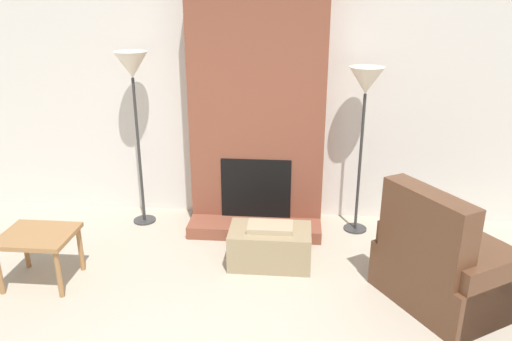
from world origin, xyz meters
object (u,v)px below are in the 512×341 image
floor_lamp_left (132,74)px  armchair (448,268)px  floor_lamp_right (366,90)px  side_table (38,241)px  ottoman (270,246)px

floor_lamp_left → armchair: bearing=-22.7°
floor_lamp_right → side_table: bearing=-156.0°
side_table → floor_lamp_left: 1.82m
armchair → side_table: armchair is taller
armchair → floor_lamp_right: (-0.61, 1.22, 1.21)m
ottoman → armchair: (1.47, -0.44, 0.11)m
side_table → floor_lamp_left: floor_lamp_left is taller
ottoman → armchair: armchair is taller
ottoman → armchair: 1.54m
armchair → side_table: size_ratio=2.25×
side_table → floor_lamp_right: size_ratio=0.35×
ottoman → floor_lamp_left: bearing=151.7°
side_table → floor_lamp_left: bearing=67.5°
armchair → floor_lamp_right: size_ratio=0.78×
floor_lamp_right → armchair: bearing=-63.5°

